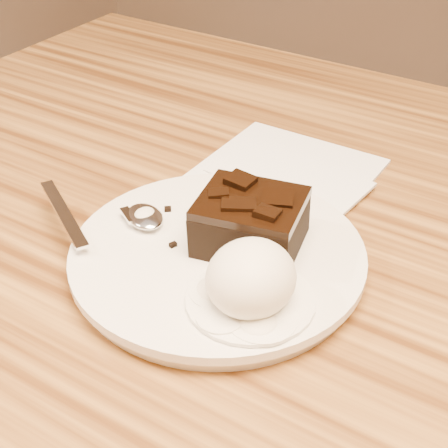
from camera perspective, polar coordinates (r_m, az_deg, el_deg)
The scene contains 9 objects.
plate at distance 0.57m, azimuth -0.54°, elevation -2.97°, with size 0.24×0.24×0.02m, color white.
brownie at distance 0.56m, azimuth 2.21°, elevation -0.09°, with size 0.08×0.07×0.04m, color black.
ice_cream_scoop at distance 0.50m, azimuth 2.27°, elevation -4.52°, with size 0.07×0.07×0.05m, color white.
melt_puddle at distance 0.51m, azimuth 2.21°, elevation -6.43°, with size 0.10×0.10×0.00m, color white.
spoon at distance 0.59m, azimuth -6.63°, elevation 0.49°, with size 0.03×0.17×0.01m, color silver, non-canonical shape.
napkin at distance 0.70m, azimuth 5.04°, elevation 4.36°, with size 0.17×0.17×0.01m, color white.
crumb_a at distance 0.61m, azimuth -4.72°, elevation 1.24°, with size 0.01×0.01×0.00m, color black.
crumb_b at distance 0.53m, azimuth 4.01°, elevation -4.89°, with size 0.01×0.01×0.00m, color black.
crumb_c at distance 0.57m, azimuth -4.28°, elevation -1.75°, with size 0.01×0.00×0.00m, color black.
Camera 1 is at (0.16, -0.45, 1.11)m, focal length 54.71 mm.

